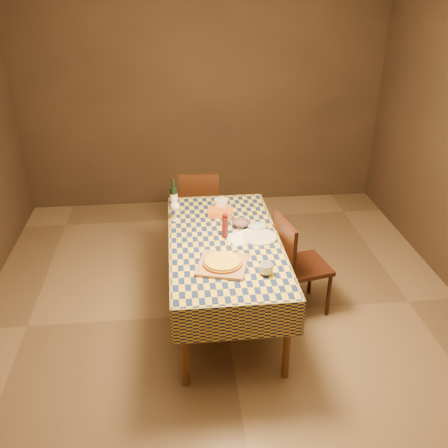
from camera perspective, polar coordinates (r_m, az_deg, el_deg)
The scene contains 16 objects.
room at distance 3.97m, azimuth 0.08°, elevation 5.44°, with size 5.00×5.10×2.70m.
dining_table at distance 4.26m, azimuth 0.07°, elevation -2.77°, with size 0.94×1.84×0.77m.
cutting_board at distance 3.86m, azimuth -0.17°, elevation -4.70°, with size 0.37×0.37×0.02m, color #996A47.
pizza at distance 3.85m, azimuth -0.17°, elevation -4.37°, with size 0.39×0.39×0.03m.
pepper_mill at distance 4.22m, azimuth 0.13°, elevation -0.22°, with size 0.07×0.07×0.23m.
bowl at distance 4.44m, azimuth 1.93°, elevation 0.05°, with size 0.15×0.15×0.05m, color #5B444C.
wine_glass at distance 4.52m, azimuth -5.61°, elevation 1.94°, with size 0.09×0.09×0.18m.
wine_bottle at distance 4.78m, azimuth -5.77°, elevation 3.14°, with size 0.08×0.08×0.29m.
deli_tub at distance 4.72m, azimuth -0.34°, elevation 2.22°, with size 0.13×0.13×0.11m, color silver.
takeout_container at distance 4.63m, azimuth -0.42°, elevation 1.32°, with size 0.22×0.16×0.06m, color #BA5A18.
white_plate at distance 4.26m, azimuth 4.10°, elevation -1.48°, with size 0.29×0.29×0.02m, color silver.
tumbler at distance 3.77m, azimuth 4.83°, elevation -5.16°, with size 0.11×0.11×0.09m, color silver.
flour_patch at distance 4.27m, azimuth 2.25°, elevation -1.50°, with size 0.28×0.22×0.00m, color white.
flour_bag at distance 4.41m, azimuth 3.87°, elevation -0.22°, with size 0.17×0.13×0.05m, color #9AACC5.
chair_far at distance 5.42m, azimuth -2.80°, elevation 2.16°, with size 0.46×0.47×0.93m.
chair_right at distance 4.45m, azimuth 8.15°, elevation -4.17°, with size 0.50×0.50×0.93m.
Camera 1 is at (-0.39, -3.66, 2.84)m, focal length 40.00 mm.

